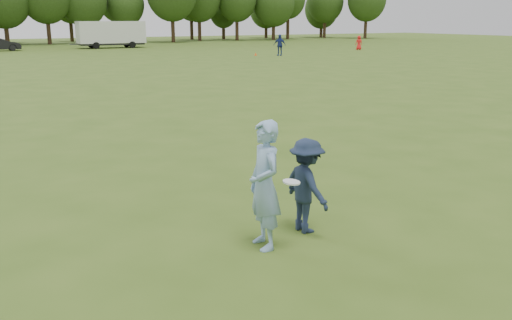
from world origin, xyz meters
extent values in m
plane|color=#375116|center=(0.00, 0.00, 0.00)|extent=(200.00, 200.00, 0.00)
imported|color=#7FA2C4|center=(-0.27, -0.19, 1.01)|extent=(0.56, 0.79, 2.03)
imported|color=#1B263D|center=(0.67, 0.04, 0.80)|extent=(0.62, 1.05, 1.60)
imported|color=navy|center=(23.89, 38.74, 1.01)|extent=(1.19, 1.19, 2.03)
imported|color=red|center=(37.17, 42.87, 0.81)|extent=(0.93, 0.78, 1.62)
cone|color=#EA490C|center=(21.85, 39.88, 0.15)|extent=(0.28, 0.28, 0.30)
cylinder|color=white|center=(0.05, -0.45, 1.08)|extent=(0.29, 0.29, 0.06)
cube|color=silver|center=(13.30, 60.87, 1.90)|extent=(8.00, 2.50, 2.60)
cube|color=black|center=(13.30, 60.87, 0.50)|extent=(7.60, 2.30, 0.25)
cylinder|color=black|center=(11.10, 59.62, 0.40)|extent=(0.80, 0.25, 0.80)
cylinder|color=black|center=(11.10, 62.12, 0.40)|extent=(0.80, 0.25, 0.80)
cylinder|color=black|center=(15.50, 59.62, 0.40)|extent=(0.80, 0.25, 0.80)
cylinder|color=black|center=(15.50, 62.12, 0.40)|extent=(0.80, 0.25, 0.80)
cube|color=#333333|center=(8.90, 60.87, 0.55)|extent=(1.20, 0.15, 0.12)
cylinder|color=#332114|center=(2.83, 75.07, 1.61)|extent=(0.56, 0.56, 3.23)
cylinder|color=#332114|center=(8.24, 74.97, 1.88)|extent=(0.56, 0.56, 3.77)
cylinder|color=#332114|center=(13.38, 75.56, 1.66)|extent=(0.56, 0.56, 3.33)
cylinder|color=#332114|center=(19.58, 75.81, 1.61)|extent=(0.56, 0.56, 3.22)
ellipsoid|color=#223712|center=(19.58, 75.81, 5.57)|extent=(5.54, 5.54, 6.37)
cylinder|color=#332114|center=(25.83, 72.87, 2.08)|extent=(0.56, 0.56, 4.15)
cylinder|color=#332114|center=(31.73, 76.39, 1.97)|extent=(0.56, 0.56, 3.95)
cylinder|color=#332114|center=(37.86, 75.01, 1.95)|extent=(0.56, 0.56, 3.90)
cylinder|color=#332114|center=(44.17, 73.78, 1.58)|extent=(0.56, 0.56, 3.16)
ellipsoid|color=#223712|center=(44.17, 73.78, 6.13)|extent=(6.99, 6.99, 8.04)
cylinder|color=#332114|center=(48.56, 76.19, 2.15)|extent=(0.56, 0.56, 4.29)
cylinder|color=#332114|center=(57.70, 77.76, 1.84)|extent=(0.56, 0.56, 3.68)
ellipsoid|color=#223712|center=(57.70, 77.76, 6.56)|extent=(6.78, 6.78, 7.80)
cylinder|color=#332114|center=(62.77, 72.10, 1.98)|extent=(0.56, 0.56, 3.96)
cylinder|color=#332114|center=(3.45, 81.85, 1.56)|extent=(0.56, 0.56, 3.11)
ellipsoid|color=#223712|center=(3.45, 81.85, 5.38)|extent=(5.34, 5.34, 6.14)
cylinder|color=#332114|center=(12.88, 83.26, 1.75)|extent=(0.56, 0.56, 3.50)
ellipsoid|color=#223712|center=(12.88, 83.26, 5.55)|extent=(4.82, 4.82, 5.54)
cylinder|color=#332114|center=(20.66, 83.86, 1.90)|extent=(0.56, 0.56, 3.80)
ellipsoid|color=#223712|center=(20.66, 83.86, 6.49)|extent=(6.34, 6.34, 7.29)
cylinder|color=#332114|center=(32.72, 82.11, 1.92)|extent=(0.56, 0.56, 3.84)
ellipsoid|color=#223712|center=(32.72, 82.11, 6.01)|extent=(5.09, 5.09, 5.86)
cylinder|color=#332114|center=(38.25, 80.94, 1.29)|extent=(0.56, 0.56, 2.58)
ellipsoid|color=#223712|center=(38.25, 80.94, 4.64)|extent=(4.86, 4.86, 5.59)
cylinder|color=#332114|center=(47.73, 82.38, 1.31)|extent=(0.56, 0.56, 2.62)
ellipsoid|color=#223712|center=(47.73, 82.38, 5.22)|extent=(6.11, 6.11, 7.02)
cylinder|color=#332114|center=(59.29, 81.05, 1.27)|extent=(0.56, 0.56, 2.54)
ellipsoid|color=#223712|center=(59.29, 81.05, 5.29)|extent=(6.47, 6.47, 7.44)
camera|label=1|loc=(-4.26, -7.07, 3.49)|focal=38.00mm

